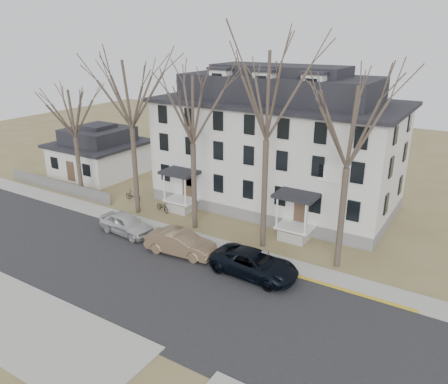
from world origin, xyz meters
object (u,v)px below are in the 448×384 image
Objects in this scene: bicycle_left at (162,207)px; bicycle_right at (133,195)px; tree_center at (268,90)px; boarding_house at (277,145)px; tree_bungalow at (72,110)px; car_tan at (181,243)px; car_navy at (254,264)px; tree_far_left at (129,90)px; car_silver at (126,224)px; tree_mid_left at (192,105)px; small_house at (100,153)px; tree_mid_right at (351,122)px.

bicycle_left is 1.01× the size of bicycle_right.
boarding_house is at bearing 110.20° from tree_center.
tree_center is at bearing -102.25° from bicycle_right.
tree_bungalow is at bearing -152.99° from boarding_house.
car_tan is 8.00m from bicycle_left.
bicycle_left is (-11.64, 5.08, -0.35)m from car_navy.
tree_center is (12.00, 0.00, 0.74)m from tree_far_left.
tree_far_left is 16.93m from car_navy.
car_navy is (20.41, -3.94, -7.33)m from tree_bungalow.
tree_center reaches higher than car_silver.
tree_mid_left reaches higher than car_tan.
tree_mid_left is 12.43m from bicycle_right.
tree_bungalow is 22.04m from car_navy.
tree_bungalow is 6.58× the size of bicycle_right.
bicycle_right is at bearing 53.02° from car_tan.
boarding_house is 20.34m from small_house.
car_tan is (5.50, -0.44, 0.03)m from car_silver.
tree_center is 17.85m from bicycle_right.
tree_bungalow is 11.71m from bicycle_left.
tree_mid_left and tree_mid_right have the same top height.
car_silver is (9.25, -3.71, -7.32)m from tree_bungalow.
boarding_house reaches higher than car_tan.
tree_mid_right reaches higher than bicycle_left.
boarding_house is 14.40m from car_silver.
tree_mid_left is 1.00× the size of tree_mid_right.
tree_far_left reaches higher than bicycle_right.
small_house is 0.81× the size of tree_bungalow.
tree_mid_left is 7.68× the size of bicycle_left.
tree_bungalow is at bearing 81.61° from car_navy.
bicycle_right is (-14.26, 1.81, -10.59)m from tree_center.
small_house is 19.53m from tree_mid_left.
tree_mid_left is 10.16m from bicycle_left.
tree_center is at bearing 0.00° from tree_mid_left.
tree_center is at bearing 0.00° from tree_far_left.
tree_bungalow is (4.00, -6.20, 5.87)m from small_house.
tree_mid_right is 2.24× the size of car_navy.
car_navy is at bearing -136.10° from tree_mid_right.
tree_mid_left is 0.87× the size of tree_center.
tree_bungalow reaches higher than car_silver.
bicycle_right is (8.74, -4.39, -1.76)m from small_house.
tree_mid_right reaches higher than boarding_house.
car_tan is 3.06× the size of bicycle_right.
tree_far_left reaches higher than car_silver.
car_navy is at bearing -69.97° from boarding_house.
car_navy is (11.16, -0.23, -0.01)m from car_silver.
tree_mid_right reaches higher than bicycle_right.
small_house is at bearing 84.30° from bicycle_left.
tree_mid_left reaches higher than car_silver.
bicycle_left is at bearing 175.85° from tree_mid_right.
small_house is 1.86× the size of car_silver.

